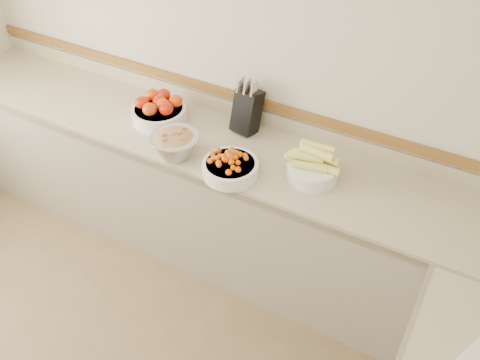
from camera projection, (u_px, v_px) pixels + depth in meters
The scene contains 7 objects.
back_wall at pixel (241, 59), 3.13m from camera, with size 4.00×4.00×0.00m, color beige.
counter_back at pixel (217, 198), 3.46m from camera, with size 4.00×0.65×1.08m.
knife_block at pixel (247, 110), 3.19m from camera, with size 0.17×0.20×0.35m.
tomato_bowl at pixel (159, 110), 3.31m from camera, with size 0.34×0.34×0.17m.
cherry_tomato_bowl at pixel (230, 166), 2.92m from camera, with size 0.31×0.31×0.17m.
corn_bowl at pixel (313, 166), 2.89m from camera, with size 0.32×0.29×0.21m.
rhubarb_bowl at pixel (175, 143), 3.03m from camera, with size 0.28×0.28×0.16m.
Camera 1 is at (1.36, -0.49, 2.80)m, focal length 40.00 mm.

